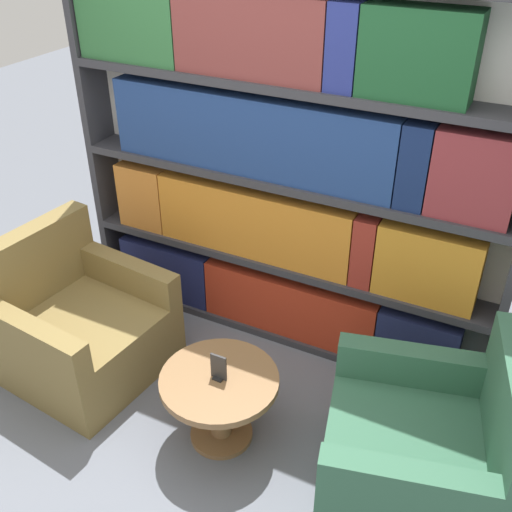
% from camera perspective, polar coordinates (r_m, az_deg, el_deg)
% --- Properties ---
extents(ground_plane, '(14.00, 14.00, 0.00)m').
position_cam_1_polar(ground_plane, '(3.47, -6.94, -18.57)').
color(ground_plane, slate).
extents(bookshelf, '(2.78, 0.30, 2.29)m').
position_cam_1_polar(bookshelf, '(3.64, 2.52, 7.17)').
color(bookshelf, silver).
rests_on(bookshelf, ground_plane).
extents(armchair_left, '(0.96, 0.96, 0.89)m').
position_cam_1_polar(armchair_left, '(3.92, -16.52, -6.54)').
color(armchair_left, olive).
rests_on(armchair_left, ground_plane).
extents(armchair_right, '(1.06, 1.06, 0.89)m').
position_cam_1_polar(armchair_right, '(3.18, 15.81, -17.71)').
color(armchair_right, '#336047').
rests_on(armchair_right, ground_plane).
extents(coffee_table, '(0.64, 0.64, 0.44)m').
position_cam_1_polar(coffee_table, '(3.32, -3.46, -13.07)').
color(coffee_table, brown).
rests_on(coffee_table, ground_plane).
extents(table_sign, '(0.09, 0.06, 0.15)m').
position_cam_1_polar(table_sign, '(3.18, -3.58, -10.66)').
color(table_sign, black).
rests_on(table_sign, coffee_table).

